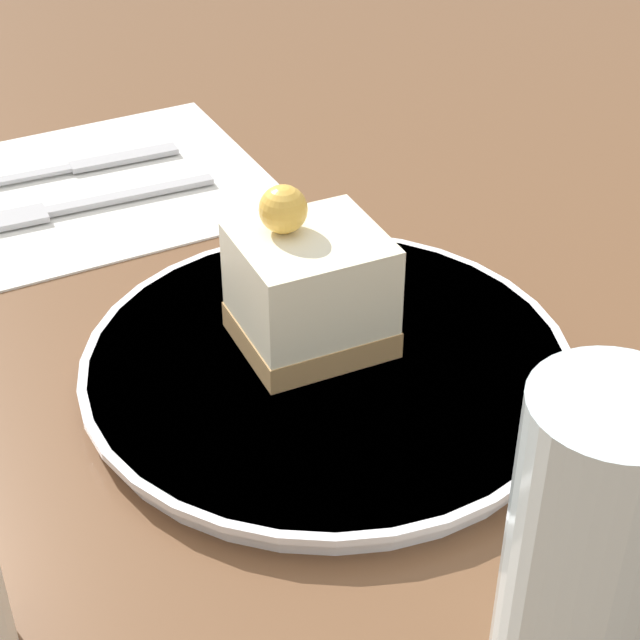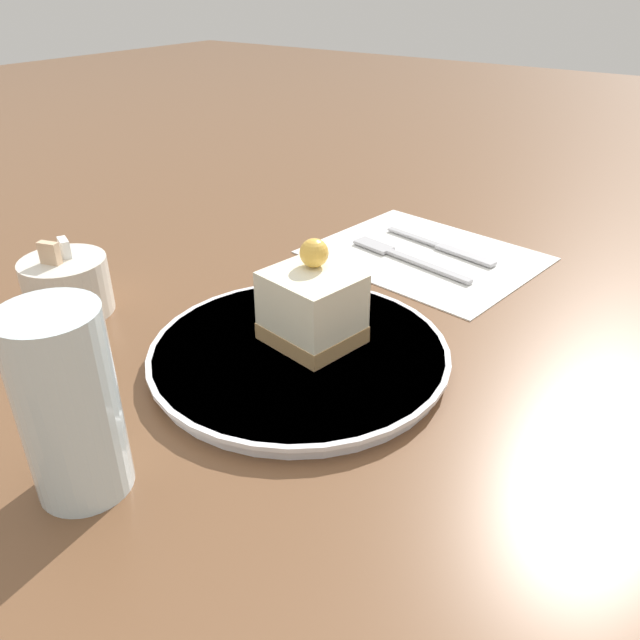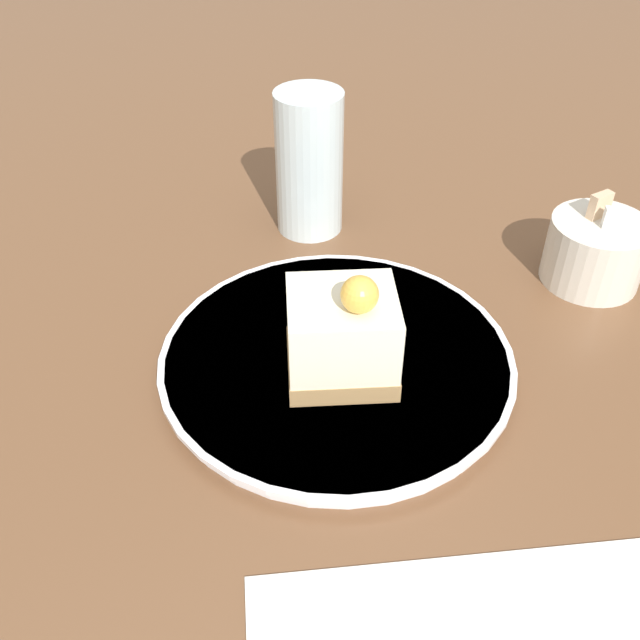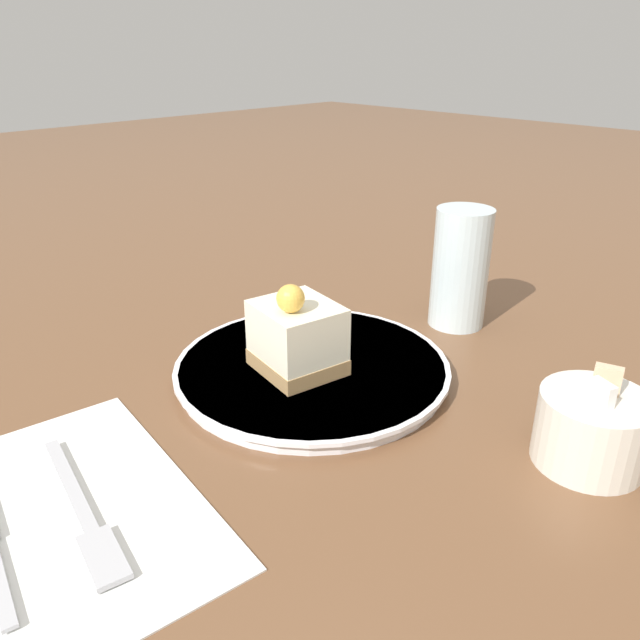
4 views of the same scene
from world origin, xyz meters
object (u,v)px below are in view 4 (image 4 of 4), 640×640
object	(u,v)px
cake_slice	(297,336)
sugar_bowl	(592,429)
fork	(85,516)
drinking_glass	(462,269)
plate	(312,369)

from	to	relation	value
cake_slice	sugar_bowl	size ratio (longest dim) A/B	1.08
fork	sugar_bowl	size ratio (longest dim) A/B	2.01
sugar_bowl	drinking_glass	bearing A→B (deg)	-123.52
cake_slice	drinking_glass	bearing A→B (deg)	-177.49
sugar_bowl	drinking_glass	distance (m)	0.26
sugar_bowl	cake_slice	bearing A→B (deg)	-72.32
plate	sugar_bowl	world-z (taller)	sugar_bowl
cake_slice	fork	bearing A→B (deg)	19.13
sugar_bowl	drinking_glass	world-z (taller)	drinking_glass
drinking_glass	plate	bearing A→B (deg)	-7.90
drinking_glass	fork	bearing A→B (deg)	0.97
plate	sugar_bowl	xyz separation A→B (m)	(-0.06, 0.25, 0.02)
fork	cake_slice	bearing A→B (deg)	-160.02
sugar_bowl	fork	bearing A→B (deg)	-34.09
plate	fork	distance (m)	0.25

